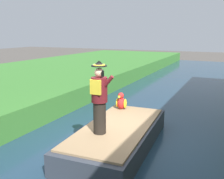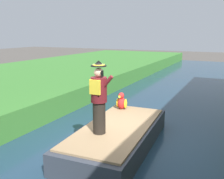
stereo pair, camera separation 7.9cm
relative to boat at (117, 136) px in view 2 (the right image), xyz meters
The scene contains 5 objects.
ground_plane 0.40m from the boat, 90.00° to the left, with size 80.00×80.00×0.00m, color #4C4742.
canal_water 0.35m from the boat, 90.00° to the left, with size 5.91×48.00×0.10m, color #1E384C.
boat is the anchor object (origin of this frame).
person_pirate 1.42m from the boat, 106.25° to the right, with size 0.61×0.42×1.85m.
parrot_plush 1.68m from the boat, 110.01° to the left, with size 0.36×0.34×0.57m.
Camera 2 is at (2.79, -6.04, 3.21)m, focal length 41.04 mm.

